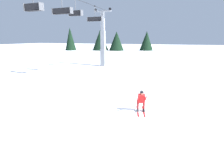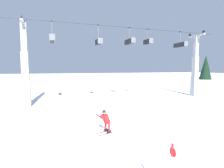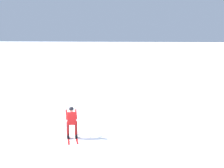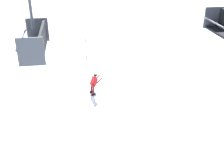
{
  "view_description": "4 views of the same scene",
  "coord_description": "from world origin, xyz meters",
  "px_view_note": "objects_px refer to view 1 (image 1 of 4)",
  "views": [
    {
      "loc": [
        -10.94,
        -1.9,
        4.6
      ],
      "look_at": [
        -1.18,
        1.85,
        1.83
      ],
      "focal_mm": 27.78,
      "sensor_mm": 36.0,
      "label": 1
    },
    {
      "loc": [
        -3.77,
        -10.23,
        4.07
      ],
      "look_at": [
        0.42,
        1.94,
        2.91
      ],
      "focal_mm": 28.13,
      "sensor_mm": 36.0,
      "label": 2
    },
    {
      "loc": [
        12.81,
        3.35,
        5.03
      ],
      "look_at": [
        -1.37,
        1.94,
        2.51
      ],
      "focal_mm": 47.91,
      "sensor_mm": 36.0,
      "label": 3
    },
    {
      "loc": [
        0.65,
        16.63,
        9.25
      ],
      "look_at": [
        -1.52,
        2.4,
        1.85
      ],
      "focal_mm": 44.34,
      "sensor_mm": 36.0,
      "label": 4
    }
  ],
  "objects_px": {
    "skier_carving_main": "(141,100)",
    "chairlift_seat_fourth": "(75,13)",
    "lift_tower_far": "(103,43)",
    "chairlift_seat_farthest": "(95,19)",
    "chairlift_seat_middle": "(62,11)",
    "chairlift_seat_second": "(33,7)"
  },
  "relations": [
    {
      "from": "chairlift_seat_middle",
      "to": "chairlift_seat_farthest",
      "type": "bearing_deg",
      "value": 0.0
    },
    {
      "from": "lift_tower_far",
      "to": "skier_carving_main",
      "type": "bearing_deg",
      "value": -149.08
    },
    {
      "from": "chairlift_seat_middle",
      "to": "chairlift_seat_fourth",
      "type": "distance_m",
      "value": 2.6
    },
    {
      "from": "lift_tower_far",
      "to": "chairlift_seat_middle",
      "type": "xyz_separation_m",
      "value": [
        -10.59,
        -0.0,
        3.54
      ]
    },
    {
      "from": "skier_carving_main",
      "to": "chairlift_seat_middle",
      "type": "bearing_deg",
      "value": 58.64
    },
    {
      "from": "skier_carving_main",
      "to": "chairlift_seat_middle",
      "type": "height_order",
      "value": "chairlift_seat_middle"
    },
    {
      "from": "skier_carving_main",
      "to": "chairlift_seat_fourth",
      "type": "bearing_deg",
      "value": 48.99
    },
    {
      "from": "lift_tower_far",
      "to": "chairlift_seat_farthest",
      "type": "height_order",
      "value": "lift_tower_far"
    },
    {
      "from": "skier_carving_main",
      "to": "chairlift_seat_middle",
      "type": "relative_size",
      "value": 0.78
    },
    {
      "from": "chairlift_seat_fourth",
      "to": "chairlift_seat_farthest",
      "type": "relative_size",
      "value": 0.83
    },
    {
      "from": "skier_carving_main",
      "to": "chairlift_seat_fourth",
      "type": "xyz_separation_m",
      "value": [
        8.69,
        9.99,
        6.66
      ]
    },
    {
      "from": "skier_carving_main",
      "to": "chairlift_seat_fourth",
      "type": "relative_size",
      "value": 0.92
    },
    {
      "from": "skier_carving_main",
      "to": "chairlift_seat_farthest",
      "type": "relative_size",
      "value": 0.77
    },
    {
      "from": "lift_tower_far",
      "to": "chairlift_seat_second",
      "type": "bearing_deg",
      "value": -180.0
    },
    {
      "from": "lift_tower_far",
      "to": "chairlift_seat_second",
      "type": "relative_size",
      "value": 4.04
    },
    {
      "from": "skier_carving_main",
      "to": "chairlift_seat_second",
      "type": "relative_size",
      "value": 0.79
    },
    {
      "from": "lift_tower_far",
      "to": "chairlift_seat_fourth",
      "type": "distance_m",
      "value": 8.79
    },
    {
      "from": "chairlift_seat_second",
      "to": "chairlift_seat_farthest",
      "type": "bearing_deg",
      "value": 0.0
    },
    {
      "from": "chairlift_seat_farthest",
      "to": "chairlift_seat_second",
      "type": "bearing_deg",
      "value": -180.0
    },
    {
      "from": "lift_tower_far",
      "to": "chairlift_seat_farthest",
      "type": "bearing_deg",
      "value": 180.0
    },
    {
      "from": "skier_carving_main",
      "to": "chairlift_seat_farthest",
      "type": "bearing_deg",
      "value": 35.9
    },
    {
      "from": "skier_carving_main",
      "to": "lift_tower_far",
      "type": "relative_size",
      "value": 0.2
    }
  ]
}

